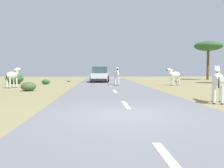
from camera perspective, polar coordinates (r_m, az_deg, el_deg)
name	(u,v)px	position (r m, az deg, el deg)	size (l,w,h in m)	color
ground_plane	(125,116)	(7.58, 3.10, -7.39)	(90.00, 90.00, 0.00)	#8E8456
road	(133,115)	(7.61, 4.92, -7.16)	(6.00, 64.00, 0.05)	slate
lane_markings	(138,121)	(6.63, 6.16, -8.48)	(0.16, 56.00, 0.01)	silver
zebra_0	(117,74)	(21.60, 1.12, 2.29)	(0.48, 1.75, 1.65)	silver
zebra_1	(218,80)	(11.32, 23.38, 0.89)	(0.93, 1.66, 1.65)	silver
zebra_2	(175,75)	(23.04, 14.39, 2.09)	(1.61, 0.99, 1.62)	silver
zebra_4	(13,75)	(20.73, -22.14, 1.88)	(0.91, 1.67, 1.66)	silver
car_0	(101,74)	(33.87, -2.63, 2.33)	(2.14, 4.40, 1.74)	#476B38
car_1	(100,75)	(28.03, -2.80, 2.13)	(2.22, 4.44, 1.74)	white
tree_3	(208,46)	(37.91, 21.53, 8.14)	(3.93, 3.93, 5.53)	brown
bush_0	(46,82)	(24.92, -15.15, 0.48)	(0.80, 0.72, 0.48)	#2D5628
bush_1	(28,86)	(17.32, -18.88, -0.55)	(1.01, 0.90, 0.60)	#425B2D
bush_2	(15,79)	(26.59, -21.75, 1.14)	(1.74, 1.57, 1.05)	#2D5628
rock_0	(178,81)	(29.11, 15.05, 0.76)	(0.73, 0.60, 0.37)	#A89E8C
rock_3	(69,81)	(29.52, -10.04, 0.71)	(0.42, 0.43, 0.23)	gray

